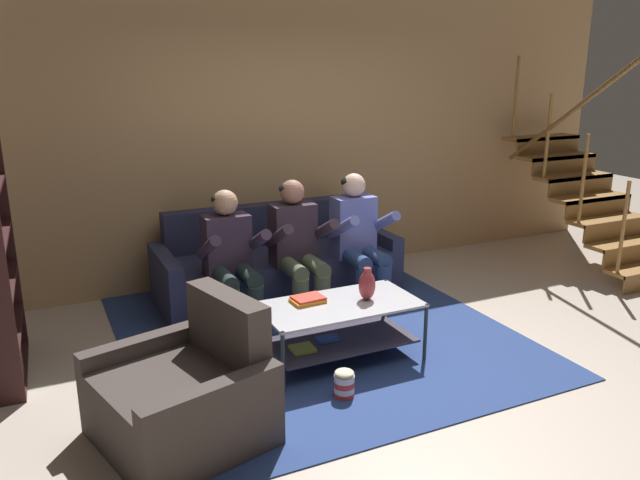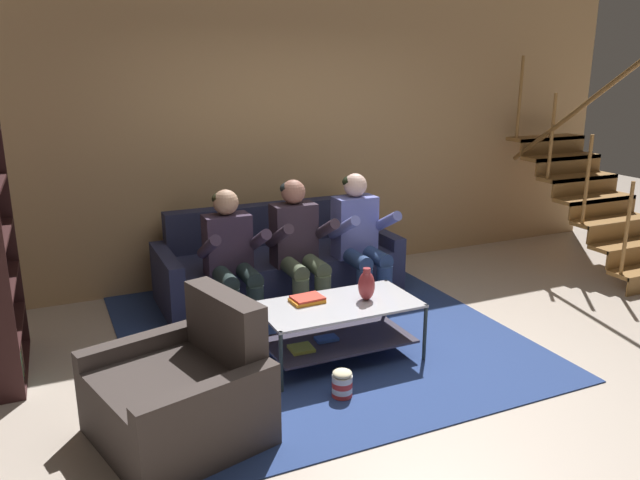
% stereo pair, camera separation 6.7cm
% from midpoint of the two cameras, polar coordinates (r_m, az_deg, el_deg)
% --- Properties ---
extents(ground, '(16.80, 16.80, 0.00)m').
position_cam_midpoint_polar(ground, '(4.60, 6.44, -11.93)').
color(ground, '#C0AF9F').
extents(back_partition, '(8.40, 0.12, 2.90)m').
position_cam_midpoint_polar(back_partition, '(6.33, -5.06, 9.55)').
color(back_partition, tan).
rests_on(back_partition, ground).
extents(staircase_run, '(0.95, 1.86, 2.24)m').
position_cam_midpoint_polar(staircase_run, '(7.32, 23.23, 3.86)').
color(staircase_run, olive).
rests_on(staircase_run, ground).
extents(couch, '(2.22, 0.90, 0.83)m').
position_cam_midpoint_polar(couch, '(5.92, -4.38, -2.49)').
color(couch, '#2B2F4F').
rests_on(couch, ground).
extents(person_seated_left, '(0.50, 0.58, 1.15)m').
position_cam_midpoint_polar(person_seated_left, '(5.15, -8.50, -1.35)').
color(person_seated_left, '#202D2C').
rests_on(person_seated_left, ground).
extents(person_seated_middle, '(0.50, 0.58, 1.19)m').
position_cam_midpoint_polar(person_seated_middle, '(5.34, -2.39, -0.37)').
color(person_seated_middle, '#4F5A41').
rests_on(person_seated_middle, ground).
extents(person_seated_right, '(0.50, 0.58, 1.20)m').
position_cam_midpoint_polar(person_seated_right, '(5.59, 3.23, 0.42)').
color(person_seated_right, navy).
rests_on(person_seated_right, ground).
extents(coffee_table, '(1.16, 0.60, 0.45)m').
position_cam_midpoint_polar(coffee_table, '(4.64, 1.27, -7.53)').
color(coffee_table, '#B7B7BE').
rests_on(coffee_table, ground).
extents(area_rug, '(3.00, 3.40, 0.01)m').
position_cam_midpoint_polar(area_rug, '(5.27, -1.29, -8.02)').
color(area_rug, navy).
rests_on(area_rug, ground).
extents(vase, '(0.12, 0.12, 0.25)m').
position_cam_midpoint_polar(vase, '(4.63, 3.91, -4.11)').
color(vase, maroon).
rests_on(vase, coffee_table).
extents(book_stack, '(0.25, 0.19, 0.04)m').
position_cam_midpoint_polar(book_stack, '(4.60, -1.53, -5.47)').
color(book_stack, orange).
rests_on(book_stack, coffee_table).
extents(armchair, '(1.06, 1.09, 0.83)m').
position_cam_midpoint_polar(armchair, '(3.84, -12.71, -13.69)').
color(armchair, '#3F3632').
rests_on(armchair, ground).
extents(popcorn_tub, '(0.14, 0.14, 0.20)m').
position_cam_midpoint_polar(popcorn_tub, '(4.23, 1.76, -12.98)').
color(popcorn_tub, red).
rests_on(popcorn_tub, ground).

